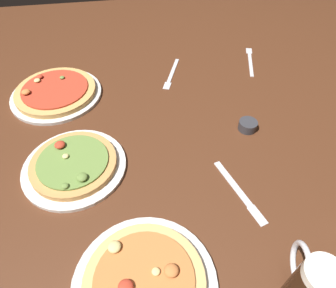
# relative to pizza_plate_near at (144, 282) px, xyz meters

# --- Properties ---
(ground_plane) EXTENTS (2.40, 2.40, 0.03)m
(ground_plane) POSITION_rel_pizza_plate_near_xyz_m (0.12, 0.39, -0.03)
(ground_plane) COLOR #4C2816
(pizza_plate_near) EXTENTS (0.32, 0.32, 0.05)m
(pizza_plate_near) POSITION_rel_pizza_plate_near_xyz_m (0.00, 0.00, 0.00)
(pizza_plate_near) COLOR silver
(pizza_plate_near) RESTS_ON ground_plane
(pizza_plate_far) EXTENTS (0.33, 0.33, 0.05)m
(pizza_plate_far) POSITION_rel_pizza_plate_near_xyz_m (-0.25, 0.72, 0.00)
(pizza_plate_far) COLOR silver
(pizza_plate_far) RESTS_ON ground_plane
(pizza_plate_side) EXTENTS (0.30, 0.30, 0.05)m
(pizza_plate_side) POSITION_rel_pizza_plate_near_xyz_m (-0.17, 0.36, -0.00)
(pizza_plate_side) COLOR silver
(pizza_plate_side) RESTS_ON ground_plane
(beer_mug_dark) EXTENTS (0.08, 0.14, 0.17)m
(beer_mug_dark) POSITION_rel_pizza_plate_near_xyz_m (0.31, -0.08, 0.07)
(beer_mug_dark) COLOR black
(beer_mug_dark) RESTS_ON ground_plane
(ramekin_butter) EXTENTS (0.06, 0.06, 0.03)m
(ramekin_butter) POSITION_rel_pizza_plate_near_xyz_m (0.39, 0.43, -0.00)
(ramekin_butter) COLOR #333338
(ramekin_butter) RESTS_ON ground_plane
(fork_left) EXTENTS (0.10, 0.21, 0.01)m
(fork_left) POSITION_rel_pizza_plate_near_xyz_m (0.19, 0.79, -0.01)
(fork_left) COLOR silver
(fork_left) RESTS_ON ground_plane
(knife_right) EXTENTS (0.08, 0.22, 0.01)m
(knife_right) POSITION_rel_pizza_plate_near_xyz_m (0.28, 0.20, -0.01)
(knife_right) COLOR silver
(knife_right) RESTS_ON ground_plane
(fork_spare) EXTENTS (0.08, 0.22, 0.01)m
(fork_spare) POSITION_rel_pizza_plate_near_xyz_m (0.54, 0.83, -0.01)
(fork_spare) COLOR silver
(fork_spare) RESTS_ON ground_plane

